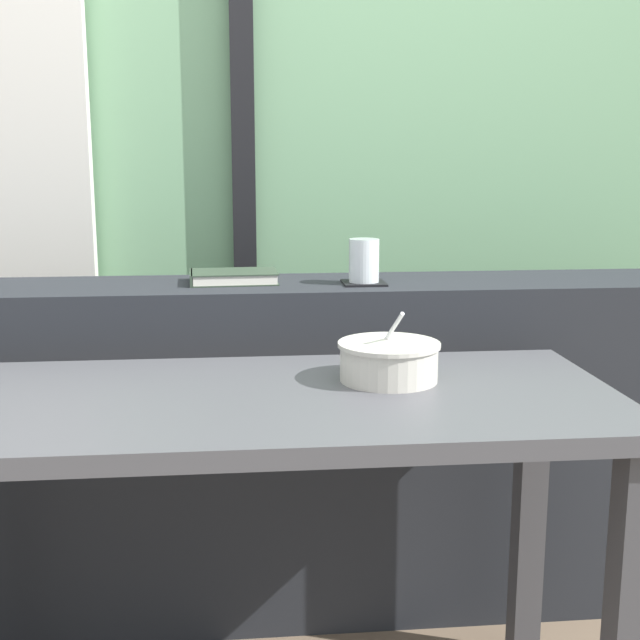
{
  "coord_description": "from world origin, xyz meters",
  "views": [
    {
      "loc": [
        -0.13,
        -1.44,
        1.14
      ],
      "look_at": [
        0.07,
        0.47,
        0.76
      ],
      "focal_mm": 47.39,
      "sensor_mm": 36.0,
      "label": 1
    }
  ],
  "objects_px": {
    "breakfast_table": "(260,455)",
    "closed_book": "(233,277)",
    "juice_glass": "(364,262)",
    "coaster_square": "(364,283)",
    "soup_bowl": "(389,362)"
  },
  "relations": [
    {
      "from": "closed_book",
      "to": "juice_glass",
      "type": "bearing_deg",
      "value": -9.95
    },
    {
      "from": "coaster_square",
      "to": "juice_glass",
      "type": "height_order",
      "value": "juice_glass"
    },
    {
      "from": "soup_bowl",
      "to": "breakfast_table",
      "type": "bearing_deg",
      "value": -164.23
    },
    {
      "from": "breakfast_table",
      "to": "closed_book",
      "type": "distance_m",
      "value": 0.6
    },
    {
      "from": "coaster_square",
      "to": "closed_book",
      "type": "xyz_separation_m",
      "value": [
        -0.31,
        0.05,
        0.01
      ]
    },
    {
      "from": "closed_book",
      "to": "coaster_square",
      "type": "bearing_deg",
      "value": -9.95
    },
    {
      "from": "juice_glass",
      "to": "soup_bowl",
      "type": "bearing_deg",
      "value": -92.17
    },
    {
      "from": "closed_book",
      "to": "breakfast_table",
      "type": "bearing_deg",
      "value": -85.35
    },
    {
      "from": "soup_bowl",
      "to": "coaster_square",
      "type": "bearing_deg",
      "value": 87.83
    },
    {
      "from": "breakfast_table",
      "to": "juice_glass",
      "type": "xyz_separation_m",
      "value": [
        0.26,
        0.5,
        0.29
      ]
    },
    {
      "from": "juice_glass",
      "to": "closed_book",
      "type": "relative_size",
      "value": 0.48
    },
    {
      "from": "closed_book",
      "to": "soup_bowl",
      "type": "relative_size",
      "value": 1.1
    },
    {
      "from": "breakfast_table",
      "to": "coaster_square",
      "type": "height_order",
      "value": "coaster_square"
    },
    {
      "from": "breakfast_table",
      "to": "closed_book",
      "type": "xyz_separation_m",
      "value": [
        -0.04,
        0.55,
        0.25
      ]
    },
    {
      "from": "breakfast_table",
      "to": "closed_book",
      "type": "height_order",
      "value": "closed_book"
    }
  ]
}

